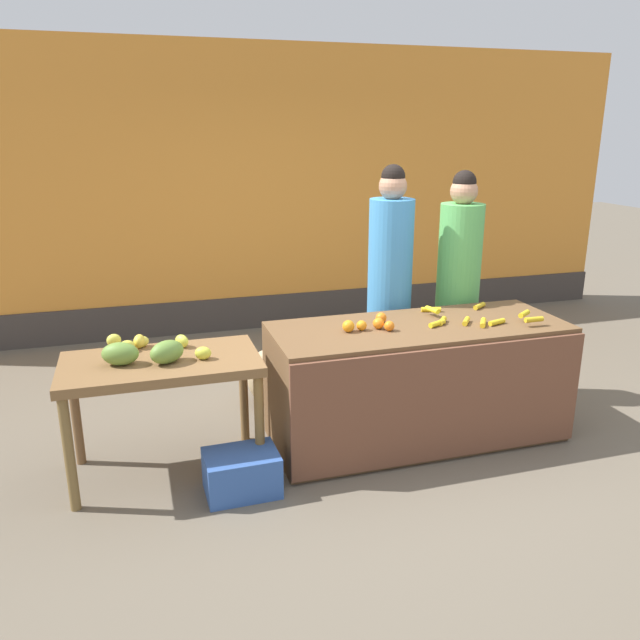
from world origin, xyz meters
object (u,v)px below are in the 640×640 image
(vendor_woman_blue_shirt, at_px, (389,287))
(produce_crate, at_px, (242,473))
(vendor_woman_green_shirt, at_px, (458,286))
(produce_sack, at_px, (269,377))

(vendor_woman_blue_shirt, bearing_deg, produce_crate, -143.37)
(vendor_woman_green_shirt, relative_size, produce_sack, 3.96)
(produce_crate, height_order, produce_sack, produce_sack)
(vendor_woman_blue_shirt, xyz_separation_m, vendor_woman_green_shirt, (0.57, -0.04, -0.03))
(produce_crate, xyz_separation_m, produce_sack, (0.44, 1.20, 0.10))
(vendor_woman_green_shirt, xyz_separation_m, produce_crate, (-1.93, -0.98, -0.79))
(vendor_woman_blue_shirt, xyz_separation_m, produce_sack, (-0.93, 0.19, -0.72))
(vendor_woman_green_shirt, height_order, produce_sack, vendor_woman_green_shirt)
(vendor_woman_green_shirt, bearing_deg, vendor_woman_blue_shirt, 176.22)
(vendor_woman_blue_shirt, relative_size, produce_sack, 4.07)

